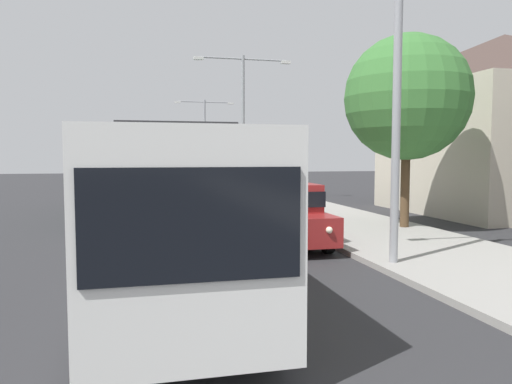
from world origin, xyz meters
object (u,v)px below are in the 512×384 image
box_truck_oncoming (122,163)px  white_suv (284,212)px  bus_tail_end (145,163)px  streetlamp_near (398,46)px  bus_rear (145,165)px  bus_lead (165,201)px  bus_middle (148,170)px  bus_second_in_line (152,178)px  streetlamp_far (205,132)px  streetlamp_mid (243,112)px  roadside_tree (407,98)px  bus_fourth_in_line (147,167)px

box_truck_oncoming → white_suv: bearing=-83.3°
bus_tail_end → streetlamp_near: (5.40, -62.67, 3.61)m
white_suv → bus_rear: bearing=94.5°
bus_lead → bus_rear: size_ratio=1.08×
bus_middle → streetlamp_near: (5.40, -25.66, 3.61)m
bus_second_in_line → streetlamp_far: bearing=76.3°
streetlamp_mid → roadside_tree: (3.37, -12.48, -0.51)m
bus_lead → bus_second_in_line: bearing=90.0°
bus_lead → bus_tail_end: bearing=90.0°
bus_lead → bus_fourth_in_line: bearing=90.0°
box_truck_oncoming → bus_rear: bearing=-75.7°
bus_tail_end → streetlamp_near: size_ratio=1.37×
bus_second_in_line → bus_middle: size_ratio=1.09×
bus_fourth_in_line → streetlamp_far: bearing=-21.0°
streetlamp_far → bus_second_in_line: bearing=-103.7°
bus_second_in_line → streetlamp_far: streetlamp_far is taller
bus_fourth_in_line → streetlamp_near: 38.08m
streetlamp_mid → roadside_tree: bearing=-74.9°
bus_fourth_in_line → bus_tail_end: same height
bus_second_in_line → bus_fourth_in_line: (0.00, 24.30, 0.00)m
roadside_tree → bus_rear: bearing=100.9°
bus_tail_end → bus_second_in_line: bearing=-90.0°
bus_lead → streetlamp_far: (5.40, 34.86, 3.29)m
bus_fourth_in_line → roadside_tree: size_ratio=1.77×
white_suv → roadside_tree: roadside_tree is taller
bus_fourth_in_line → streetlamp_mid: bearing=-74.7°
bus_second_in_line → bus_middle: same height
bus_middle → bus_rear: bearing=90.0°
bus_second_in_line → roadside_tree: size_ratio=1.74×
bus_tail_end → white_suv: (3.70, -59.15, -0.66)m
bus_rear → white_suv: size_ratio=2.44×
bus_fourth_in_line → white_suv: bearing=-83.8°
bus_middle → streetlamp_far: bearing=61.1°
box_truck_oncoming → streetlamp_mid: 46.73m
bus_middle → bus_tail_end: same height
bus_tail_end → streetlamp_near: bearing=-85.1°
bus_rear → streetlamp_mid: bearing=-80.7°
bus_second_in_line → bus_rear: size_ratio=1.05×
bus_fourth_in_line → streetlamp_mid: 20.84m
bus_rear → white_suv: bearing=-85.5°
bus_second_in_line → streetlamp_far: (5.40, 22.22, 3.29)m
bus_lead → roadside_tree: (8.77, 4.66, 3.10)m
white_suv → streetlamp_mid: size_ratio=0.55×
bus_fourth_in_line → bus_tail_end: bearing=90.0°
bus_tail_end → streetlamp_mid: streetlamp_mid is taller
bus_lead → bus_rear: (-0.00, 49.99, -0.00)m
bus_lead → bus_tail_end: same height
roadside_tree → streetlamp_far: bearing=96.4°
bus_middle → streetlamp_near: streetlamp_near is taller
bus_tail_end → streetlamp_mid: 45.42m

